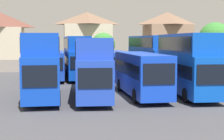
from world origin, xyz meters
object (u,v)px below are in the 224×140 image
(bus_8, at_px, (149,54))
(tree_right_of_lot, at_px, (103,45))
(bus_6, at_px, (76,55))
(bus_5, at_px, (53,63))
(bus_7, at_px, (114,63))
(bus_4, at_px, (187,61))
(bus_2, at_px, (92,64))
(bus_1, at_px, (43,62))
(house_terrace_right, at_px, (167,38))
(tree_left_of_lot, at_px, (215,39))
(house_terrace_centre, at_px, (87,39))
(bus_3, at_px, (141,72))

(bus_8, xyz_separation_m, tree_right_of_lot, (-4.06, 12.54, 0.99))
(bus_6, xyz_separation_m, tree_right_of_lot, (4.88, 12.07, 1.04))
(bus_5, xyz_separation_m, bus_7, (7.38, 0.49, -0.00))
(bus_7, bearing_deg, tree_right_of_lot, 179.55)
(bus_8, bearing_deg, bus_4, -4.71)
(bus_5, distance_m, tree_right_of_lot, 14.98)
(tree_right_of_lot, bearing_deg, bus_2, -99.55)
(bus_1, xyz_separation_m, house_terrace_right, (20.88, 32.55, 2.05))
(bus_8, bearing_deg, bus_6, -95.51)
(tree_left_of_lot, xyz_separation_m, tree_right_of_lot, (-16.44, 4.50, -0.95))
(bus_4, bearing_deg, house_terrace_centre, -167.78)
(bus_8, relative_size, house_terrace_right, 1.18)
(tree_left_of_lot, height_order, tree_right_of_lot, tree_left_of_lot)
(bus_3, distance_m, house_terrace_right, 35.41)
(bus_5, relative_size, tree_left_of_lot, 1.41)
(tree_left_of_lot, bearing_deg, house_terrace_right, 109.13)
(bus_1, distance_m, bus_2, 3.92)
(bus_6, bearing_deg, bus_8, 85.56)
(bus_2, bearing_deg, bus_3, 89.85)
(bus_2, height_order, bus_5, bus_2)
(bus_1, distance_m, bus_6, 14.31)
(bus_4, xyz_separation_m, house_terrace_right, (9.07, 32.93, 2.03))
(bus_8, relative_size, house_terrace_centre, 1.19)
(bus_2, bearing_deg, bus_1, -85.57)
(bus_2, distance_m, house_terrace_right, 36.75)
(bus_6, xyz_separation_m, bus_8, (8.93, -0.47, 0.05))
(bus_3, height_order, bus_5, bus_3)
(bus_6, distance_m, house_terrace_right, 25.64)
(bus_6, distance_m, bus_8, 8.95)
(tree_left_of_lot, distance_m, tree_right_of_lot, 17.07)
(bus_6, bearing_deg, bus_2, 0.69)
(bus_5, bearing_deg, bus_1, -3.09)
(bus_5, relative_size, bus_8, 0.91)
(bus_5, bearing_deg, bus_3, 27.86)
(bus_4, height_order, bus_7, bus_4)
(bus_1, height_order, bus_2, bus_1)
(bus_7, distance_m, tree_right_of_lot, 12.39)
(bus_2, relative_size, bus_3, 1.15)
(bus_5, bearing_deg, house_terrace_right, 133.15)
(bus_5, bearing_deg, bus_2, 13.59)
(bus_2, height_order, bus_3, bus_2)
(bus_4, bearing_deg, house_terrace_right, 167.62)
(bus_5, height_order, bus_7, bus_5)
(bus_4, distance_m, bus_8, 13.82)
(house_terrace_centre, bearing_deg, bus_8, -73.17)
(bus_7, xyz_separation_m, bus_8, (4.35, -0.32, 1.02))
(bus_7, bearing_deg, house_terrace_right, 146.49)
(bus_7, bearing_deg, bus_8, 86.76)
(bus_3, relative_size, bus_4, 0.95)
(bus_4, bearing_deg, bus_7, -161.85)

